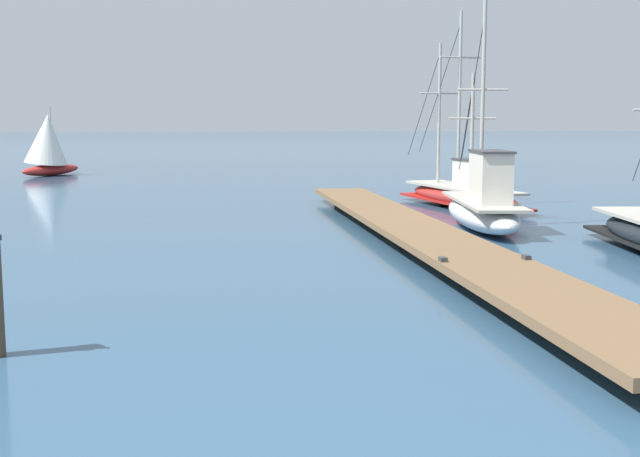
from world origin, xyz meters
name	(u,v)px	position (x,y,z in m)	size (l,w,h in m)	color
floating_dock	(419,232)	(5.91, 14.76, 0.36)	(2.31, 23.02, 0.53)	brown
fishing_boat_1	(464,192)	(9.93, 22.90, 0.53)	(2.71, 7.98, 6.70)	#AD2823
fishing_boat_4	(484,205)	(8.54, 17.41, 0.68)	(2.45, 6.60, 6.25)	silver
distant_sailboat	(48,144)	(-6.78, 42.12, 1.69)	(3.37, 4.49, 3.71)	#AD2823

